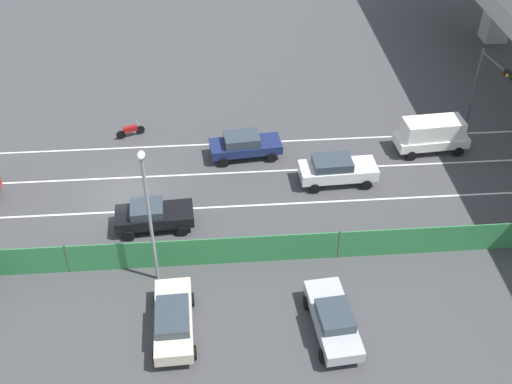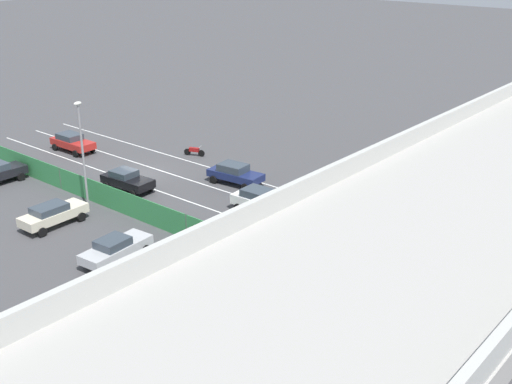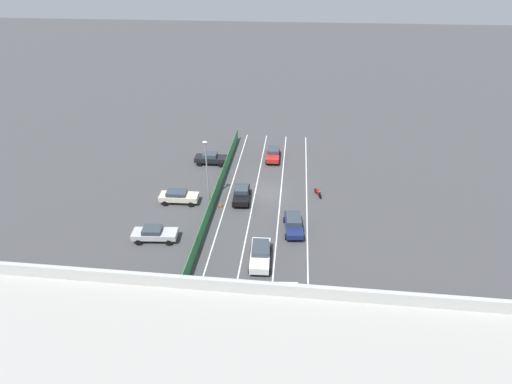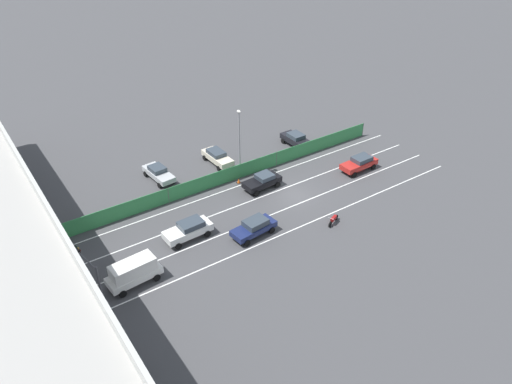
{
  "view_description": "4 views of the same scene",
  "coord_description": "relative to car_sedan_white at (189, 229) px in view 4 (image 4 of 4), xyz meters",
  "views": [
    {
      "loc": [
        29.42,
        5.66,
        23.3
      ],
      "look_at": [
        1.79,
        7.76,
        1.12
      ],
      "focal_mm": 44.05,
      "sensor_mm": 36.0,
      "label": 1
    },
    {
      "loc": [
        32.05,
        39.26,
        18.25
      ],
      "look_at": [
        -1.22,
        11.36,
        0.95
      ],
      "focal_mm": 45.13,
      "sensor_mm": 36.0,
      "label": 2
    },
    {
      "loc": [
        -2.76,
        40.87,
        25.24
      ],
      "look_at": [
        1.16,
        3.33,
        2.08
      ],
      "focal_mm": 26.86,
      "sensor_mm": 36.0,
      "label": 3
    },
    {
      "loc": [
        -34.8,
        28.6,
        29.45
      ],
      "look_at": [
        0.41,
        4.66,
        1.82
      ],
      "focal_mm": 35.23,
      "sensor_mm": 36.0,
      "label": 4
    }
  ],
  "objects": [
    {
      "name": "car_sedan_navy",
      "position": [
        -3.09,
        -5.34,
        -0.05
      ],
      "size": [
        2.34,
        4.63,
        1.62
      ],
      "color": "navy",
      "rests_on": "ground"
    },
    {
      "name": "car_van_white",
      "position": [
        -2.91,
        6.64,
        0.3
      ],
      "size": [
        2.33,
        4.69,
        2.22
      ],
      "color": "silver",
      "rests_on": "ground"
    },
    {
      "name": "traffic_light",
      "position": [
        -4.6,
        10.31,
        3.03
      ],
      "size": [
        3.65,
        0.82,
        5.62
      ],
      "color": "#47474C",
      "rests_on": "ground"
    },
    {
      "name": "street_lamp",
      "position": [
        7.25,
        -10.37,
        3.73
      ],
      "size": [
        0.6,
        0.36,
        7.79
      ],
      "color": "gray",
      "rests_on": "ground"
    },
    {
      "name": "lane_line_mid_left",
      "position": [
        -1.37,
        -7.96,
        -0.95
      ],
      "size": [
        0.14,
        45.59,
        0.01
      ],
      "primitive_type": "cube",
      "color": "silver",
      "rests_on": "ground"
    },
    {
      "name": "parked_wagon_silver",
      "position": [
        11.24,
        -2.15,
        -0.09
      ],
      "size": [
        4.75,
        2.25,
        1.55
      ],
      "color": "#B2B5B7",
      "rests_on": "ground"
    },
    {
      "name": "motorcycle",
      "position": [
        -5.97,
        -12.76,
        -0.49
      ],
      "size": [
        0.91,
        1.85,
        0.93
      ],
      "color": "black",
      "rests_on": "ground"
    },
    {
      "name": "parked_sedan_cream",
      "position": [
        10.73,
        -9.43,
        -0.06
      ],
      "size": [
        4.65,
        2.05,
        1.58
      ],
      "color": "beige",
      "rests_on": "ground"
    },
    {
      "name": "lane_line_left_edge",
      "position": [
        -4.6,
        -7.96,
        -0.95
      ],
      "size": [
        0.14,
        45.59,
        0.01
      ],
      "primitive_type": "cube",
      "color": "silver",
      "rests_on": "ground"
    },
    {
      "name": "green_fence",
      "position": [
        6.42,
        -7.96,
        -0.08
      ],
      "size": [
        0.1,
        41.69,
        1.75
      ],
      "color": "#338447",
      "rests_on": "ground"
    },
    {
      "name": "traffic_cone",
      "position": [
        5.6,
        -9.13,
        -0.7
      ],
      "size": [
        0.47,
        0.47,
        0.55
      ],
      "color": "orange",
      "rests_on": "ground"
    },
    {
      "name": "parked_sedan_dark",
      "position": [
        8.97,
        -19.81,
        -0.04
      ],
      "size": [
        4.51,
        2.05,
        1.66
      ],
      "color": "black",
      "rests_on": "ground"
    },
    {
      "name": "car_sedan_black",
      "position": [
        3.3,
        -10.75,
        -0.07
      ],
      "size": [
        2.25,
        4.36,
        1.59
      ],
      "color": "black",
      "rests_on": "ground"
    },
    {
      "name": "ground_plane",
      "position": [
        0.24,
        -12.75,
        -0.95
      ],
      "size": [
        300.0,
        300.0,
        0.0
      ],
      "primitive_type": "plane",
      "color": "#424244"
    },
    {
      "name": "lane_line_right_edge",
      "position": [
        5.08,
        -7.96,
        -0.95
      ],
      "size": [
        0.14,
        45.59,
        0.01
      ],
      "primitive_type": "cube",
      "color": "silver",
      "rests_on": "ground"
    },
    {
      "name": "car_sedan_white",
      "position": [
        0.0,
        0.0,
        0.0
      ],
      "size": [
        2.2,
        4.68,
        1.71
      ],
      "color": "white",
      "rests_on": "ground"
    },
    {
      "name": "car_sedan_red",
      "position": [
        0.22,
        -22.2,
        -0.05
      ],
      "size": [
        2.07,
        4.55,
        1.61
      ],
      "color": "red",
      "rests_on": "ground"
    },
    {
      "name": "lane_line_mid_right",
      "position": [
        1.85,
        -7.96,
        -0.95
      ],
      "size": [
        0.14,
        45.59,
        0.01
      ],
      "primitive_type": "cube",
      "color": "silver",
      "rests_on": "ground"
    }
  ]
}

